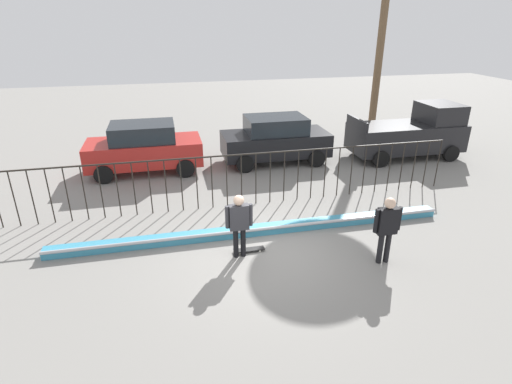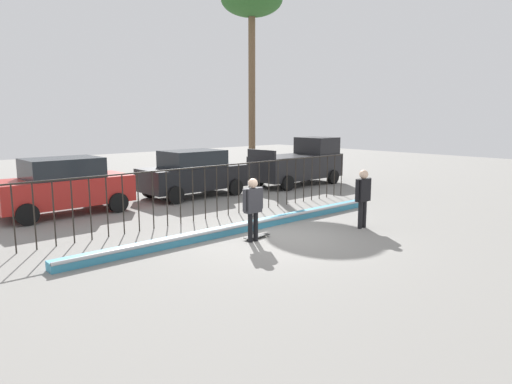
{
  "view_description": "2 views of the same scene",
  "coord_description": "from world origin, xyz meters",
  "px_view_note": "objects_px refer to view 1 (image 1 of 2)",
  "views": [
    {
      "loc": [
        -2.21,
        -8.68,
        5.61
      ],
      "look_at": [
        0.07,
        1.31,
        1.18
      ],
      "focal_mm": 28.72,
      "sensor_mm": 36.0,
      "label": 1
    },
    {
      "loc": [
        -8.51,
        -8.77,
        3.26
      ],
      "look_at": [
        0.43,
        1.15,
        1.08
      ],
      "focal_mm": 32.47,
      "sensor_mm": 36.0,
      "label": 2
    }
  ],
  "objects_px": {
    "parked_car_black": "(275,139)",
    "pickup_truck": "(411,133)",
    "camera_operator": "(387,225)",
    "skateboard": "(249,250)",
    "skateboarder": "(239,221)",
    "parked_car_red": "(144,147)"
  },
  "relations": [
    {
      "from": "parked_car_black",
      "to": "pickup_truck",
      "type": "height_order",
      "value": "pickup_truck"
    },
    {
      "from": "camera_operator",
      "to": "parked_car_black",
      "type": "height_order",
      "value": "parked_car_black"
    },
    {
      "from": "pickup_truck",
      "to": "camera_operator",
      "type": "bearing_deg",
      "value": -125.7
    },
    {
      "from": "skateboard",
      "to": "skateboarder",
      "type": "bearing_deg",
      "value": -145.05
    },
    {
      "from": "skateboarder",
      "to": "parked_car_black",
      "type": "xyz_separation_m",
      "value": [
        2.79,
        6.83,
        -0.04
      ]
    },
    {
      "from": "camera_operator",
      "to": "pickup_truck",
      "type": "distance_m",
      "value": 8.93
    },
    {
      "from": "skateboarder",
      "to": "skateboard",
      "type": "distance_m",
      "value": 1.0
    },
    {
      "from": "pickup_truck",
      "to": "parked_car_red",
      "type": "bearing_deg",
      "value": 176.51
    },
    {
      "from": "camera_operator",
      "to": "parked_car_black",
      "type": "xyz_separation_m",
      "value": [
        -0.59,
        7.88,
        -0.07
      ]
    },
    {
      "from": "skateboarder",
      "to": "parked_car_red",
      "type": "bearing_deg",
      "value": 83.44
    },
    {
      "from": "skateboarder",
      "to": "skateboard",
      "type": "height_order",
      "value": "skateboarder"
    },
    {
      "from": "skateboard",
      "to": "camera_operator",
      "type": "height_order",
      "value": "camera_operator"
    },
    {
      "from": "camera_operator",
      "to": "pickup_truck",
      "type": "height_order",
      "value": "pickup_truck"
    },
    {
      "from": "skateboard",
      "to": "pickup_truck",
      "type": "relative_size",
      "value": 0.17
    },
    {
      "from": "parked_car_red",
      "to": "skateboard",
      "type": "bearing_deg",
      "value": -69.19
    },
    {
      "from": "parked_car_red",
      "to": "parked_car_black",
      "type": "height_order",
      "value": "same"
    },
    {
      "from": "skateboarder",
      "to": "camera_operator",
      "type": "distance_m",
      "value": 3.54
    },
    {
      "from": "parked_car_red",
      "to": "pickup_truck",
      "type": "height_order",
      "value": "pickup_truck"
    },
    {
      "from": "camera_operator",
      "to": "parked_car_red",
      "type": "relative_size",
      "value": 0.4
    },
    {
      "from": "skateboarder",
      "to": "pickup_truck",
      "type": "relative_size",
      "value": 0.36
    },
    {
      "from": "parked_car_red",
      "to": "pickup_truck",
      "type": "distance_m",
      "value": 11.0
    },
    {
      "from": "parked_car_black",
      "to": "pickup_truck",
      "type": "xyz_separation_m",
      "value": [
        5.78,
        -0.61,
        0.06
      ]
    }
  ]
}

